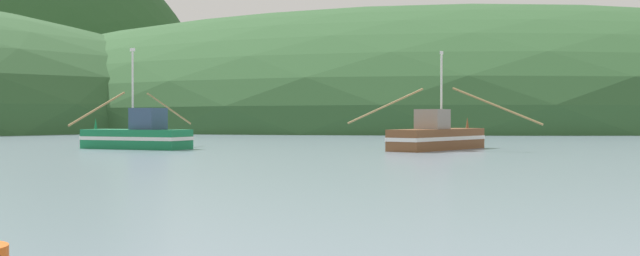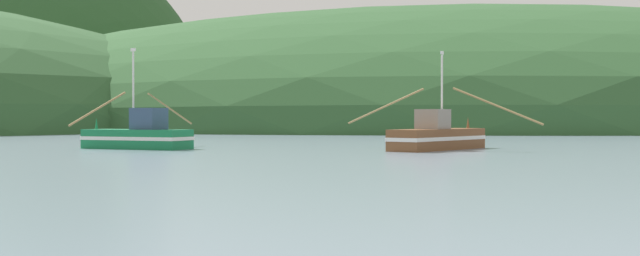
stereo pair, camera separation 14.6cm
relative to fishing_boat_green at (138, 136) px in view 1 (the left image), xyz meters
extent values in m
ellipsoid|color=#2D562D|center=(65.16, 109.44, -0.80)|extent=(217.24, 173.79, 44.26)
ellipsoid|color=#2D562D|center=(-34.30, 204.43, -0.80)|extent=(101.01, 80.81, 108.76)
ellipsoid|color=#516B38|center=(116.37, 212.59, -0.80)|extent=(98.44, 78.75, 72.98)
cube|color=#197A47|center=(-0.10, 0.07, -0.21)|extent=(6.81, 5.73, 1.18)
cube|color=white|center=(-0.10, 0.07, -0.15)|extent=(6.88, 5.79, 0.21)
cone|color=#197A47|center=(-2.62, 1.83, 0.74)|extent=(0.28, 0.28, 0.70)
cube|color=#334C6B|center=(0.63, -0.44, 1.04)|extent=(2.34, 2.34, 1.31)
cylinder|color=silver|center=(-0.31, 0.21, 2.76)|extent=(0.12, 0.12, 4.74)
cube|color=white|center=(-0.31, 0.21, 5.25)|extent=(0.31, 0.23, 0.20)
cylinder|color=#997F4C|center=(-2.15, -2.87, 1.64)|extent=(2.89, 4.07, 2.02)
cylinder|color=#997F4C|center=(1.95, 3.01, 1.64)|extent=(2.89, 4.07, 2.02)
cube|color=brown|center=(17.54, -4.55, -0.18)|extent=(7.52, 6.97, 1.24)
cube|color=white|center=(17.54, -4.55, -0.12)|extent=(7.60, 7.04, 0.22)
cone|color=brown|center=(20.38, -2.05, 0.79)|extent=(0.28, 0.28, 0.70)
cube|color=gray|center=(17.07, -4.97, 1.02)|extent=(2.23, 2.23, 1.17)
cylinder|color=silver|center=(17.88, -4.25, 2.65)|extent=(0.12, 0.12, 4.43)
cube|color=white|center=(17.88, -4.25, 4.99)|extent=(0.29, 0.26, 0.20)
cylinder|color=#997F4C|center=(15.03, -1.72, 1.79)|extent=(3.77, 4.25, 2.21)
cylinder|color=#997F4C|center=(20.04, -7.39, 1.79)|extent=(3.77, 4.25, 2.21)
camera|label=1|loc=(1.36, -51.07, 1.25)|focal=46.09mm
camera|label=2|loc=(1.50, -51.10, 1.25)|focal=46.09mm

